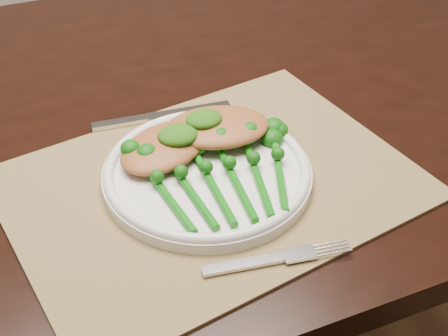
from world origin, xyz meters
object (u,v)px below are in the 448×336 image
object	(u,v)px
dining_table	(171,272)
placemat	(211,184)
chicken_fillet_left	(164,147)
dinner_plate	(207,172)
broccolini_bundle	(224,182)

from	to	relation	value
dining_table	placemat	xyz separation A→B (m)	(0.02, -0.20, 0.38)
dining_table	chicken_fillet_left	distance (m)	0.43
dining_table	chicken_fillet_left	bearing A→B (deg)	-104.24
dinner_plate	broccolini_bundle	distance (m)	0.04
placemat	dinner_plate	bearing A→B (deg)	97.32
placemat	chicken_fillet_left	distance (m)	0.08
placemat	broccolini_bundle	world-z (taller)	broccolini_bundle
broccolini_bundle	dinner_plate	bearing A→B (deg)	107.28
dining_table	broccolini_bundle	size ratio (longest dim) A/B	8.82
dining_table	broccolini_bundle	world-z (taller)	broccolini_bundle
placemat	dinner_plate	distance (m)	0.02
dining_table	dinner_plate	world-z (taller)	dinner_plate
dining_table	dinner_plate	bearing A→B (deg)	-89.38
dining_table	dinner_plate	size ratio (longest dim) A/B	6.32
placemat	chicken_fillet_left	world-z (taller)	chicken_fillet_left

